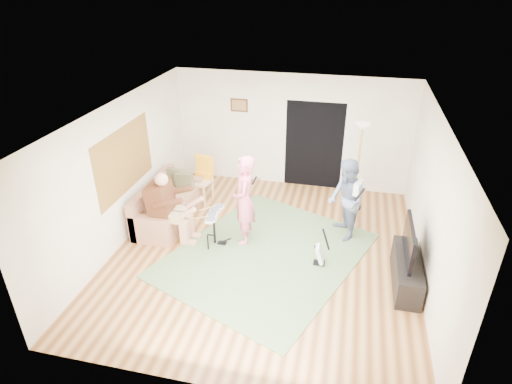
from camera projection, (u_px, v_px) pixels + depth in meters
The scene contains 19 objects.
floor at pixel (264, 253), 8.05m from camera, with size 6.00×6.00×0.00m, color brown.
walls at pixel (265, 189), 7.41m from camera, with size 5.50×6.00×2.70m, color white, non-canonical shape.
ceiling at pixel (266, 114), 6.78m from camera, with size 6.00×6.00×0.00m, color white.
window_blinds at pixel (125, 160), 8.04m from camera, with size 2.05×2.05×0.00m, color olive.
doorway at pixel (314, 146), 10.02m from camera, with size 2.10×2.10×0.00m, color black.
picture_frame at pixel (239, 105), 9.98m from camera, with size 0.42×0.03×0.32m, color #3F2314.
area_rug at pixel (266, 254), 7.98m from camera, with size 3.01×3.67×0.02m, color #506D42.
sofa at pixel (165, 207), 9.01m from camera, with size 0.83×2.02×0.82m.
drummer at pixel (171, 214), 8.24m from camera, with size 0.91×0.51×1.40m.
drum_kit at pixel (214, 229), 8.17m from camera, with size 0.39×0.70×0.72m.
singer at pixel (244, 200), 8.01m from camera, with size 0.65×0.42×1.78m, color #E36285.
microphone at pixel (254, 180), 7.77m from camera, with size 0.06×0.06×0.24m, color black, non-canonical shape.
guitarist at pixel (346, 200), 8.16m from camera, with size 0.79×0.62×1.63m, color slate.
guitar_held at pixel (358, 188), 7.99m from camera, with size 0.12×0.60×0.26m, color white, non-canonical shape.
guitar_spare at pixel (320, 254), 7.64m from camera, with size 0.27×0.24×0.76m.
torchiere_lamp at pixel (360, 152), 8.95m from camera, with size 0.35×0.35×1.95m.
dining_chair at pixel (202, 185), 9.72m from camera, with size 0.52×0.54×1.04m.
tv_cabinet at pixel (406, 271), 7.15m from camera, with size 0.40×1.40×0.50m, color black.
television at pixel (409, 241), 6.88m from camera, with size 0.06×1.09×0.58m, color black.
Camera 1 is at (1.32, -6.45, 4.77)m, focal length 30.00 mm.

